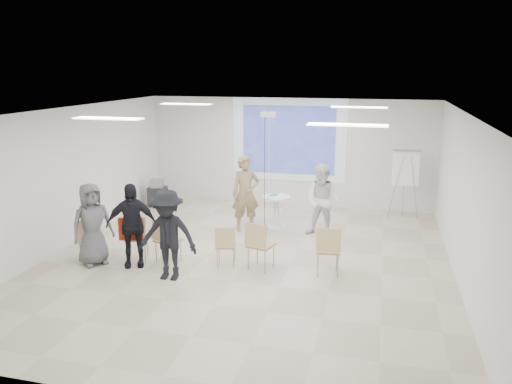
% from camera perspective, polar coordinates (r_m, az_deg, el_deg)
% --- Properties ---
extents(floor, '(8.00, 9.00, 0.10)m').
position_cam_1_polar(floor, '(10.21, -1.12, -8.17)').
color(floor, beige).
rests_on(floor, ground).
extents(ceiling, '(8.00, 9.00, 0.10)m').
position_cam_1_polar(ceiling, '(9.48, -1.21, 9.46)').
color(ceiling, white).
rests_on(ceiling, wall_back).
extents(wall_back, '(8.00, 0.10, 3.00)m').
position_cam_1_polar(wall_back, '(14.08, 3.77, 4.59)').
color(wall_back, silver).
rests_on(wall_back, floor).
extents(wall_left, '(0.10, 9.00, 3.00)m').
position_cam_1_polar(wall_left, '(11.46, -21.09, 1.48)').
color(wall_left, silver).
rests_on(wall_left, floor).
extents(wall_right, '(0.10, 9.00, 3.00)m').
position_cam_1_polar(wall_right, '(9.52, 23.06, -1.13)').
color(wall_right, silver).
rests_on(wall_right, floor).
extents(projection_halo, '(3.20, 0.01, 2.30)m').
position_cam_1_polar(projection_halo, '(13.96, 3.74, 5.96)').
color(projection_halo, silver).
rests_on(projection_halo, wall_back).
extents(projection_image, '(2.60, 0.01, 1.90)m').
position_cam_1_polar(projection_image, '(13.95, 3.73, 5.95)').
color(projection_image, '#303FA5').
rests_on(projection_image, wall_back).
extents(pedestal_table, '(0.77, 0.77, 0.83)m').
position_cam_1_polar(pedestal_table, '(12.05, 2.33, -2.08)').
color(pedestal_table, silver).
rests_on(pedestal_table, floor).
extents(player_left, '(0.89, 0.78, 2.05)m').
position_cam_1_polar(player_left, '(11.76, -1.18, 0.38)').
color(player_left, '#957F5B').
rests_on(player_left, floor).
extents(player_right, '(1.03, 0.88, 1.88)m').
position_cam_1_polar(player_right, '(11.48, 7.66, -0.56)').
color(player_right, white).
rests_on(player_right, floor).
extents(controller_left, '(0.08, 0.12, 0.04)m').
position_cam_1_polar(controller_left, '(11.88, -0.04, 2.13)').
color(controller_left, silver).
rests_on(controller_left, player_left).
extents(controller_right, '(0.07, 0.14, 0.04)m').
position_cam_1_polar(controller_right, '(11.66, 6.98, 1.36)').
color(controller_right, silver).
rests_on(controller_right, player_right).
extents(chair_far_left, '(0.43, 0.46, 0.88)m').
position_cam_1_polar(chair_far_left, '(10.55, -18.54, -4.87)').
color(chair_far_left, tan).
rests_on(chair_far_left, floor).
extents(chair_left_mid, '(0.56, 0.58, 0.93)m').
position_cam_1_polar(chair_left_mid, '(10.31, -13.56, -4.77)').
color(chair_left_mid, tan).
rests_on(chair_left_mid, floor).
extents(chair_left_inner, '(0.57, 0.59, 0.92)m').
position_cam_1_polar(chair_left_inner, '(10.06, -10.36, -5.11)').
color(chair_left_inner, tan).
rests_on(chair_left_inner, floor).
extents(chair_center, '(0.46, 0.49, 0.82)m').
position_cam_1_polar(chair_center, '(9.78, -3.49, -5.83)').
color(chair_center, tan).
rests_on(chair_center, floor).
extents(chair_right_inner, '(0.55, 0.58, 0.96)m').
position_cam_1_polar(chair_right_inner, '(9.57, 0.34, -5.75)').
color(chair_right_inner, tan).
rests_on(chair_right_inner, floor).
extents(chair_right_far, '(0.51, 0.54, 0.97)m').
position_cam_1_polar(chair_right_far, '(9.40, 8.25, -6.24)').
color(chair_right_far, tan).
rests_on(chair_right_far, floor).
extents(red_jacket, '(0.48, 0.25, 0.44)m').
position_cam_1_polar(red_jacket, '(10.15, -14.12, -4.10)').
color(red_jacket, '#9F2513').
rests_on(red_jacket, chair_left_mid).
extents(laptop, '(0.41, 0.35, 0.03)m').
position_cam_1_polar(laptop, '(10.15, -9.97, -5.23)').
color(laptop, black).
rests_on(laptop, chair_left_inner).
extents(audience_left, '(1.28, 1.04, 1.91)m').
position_cam_1_polar(audience_left, '(9.97, -14.08, -3.02)').
color(audience_left, black).
rests_on(audience_left, floor).
extents(audience_mid, '(1.27, 0.72, 1.92)m').
position_cam_1_polar(audience_mid, '(9.20, -10.08, -4.20)').
color(audience_mid, black).
rests_on(audience_mid, floor).
extents(audience_outer, '(1.03, 1.07, 1.84)m').
position_cam_1_polar(audience_outer, '(10.28, -18.26, -3.00)').
color(audience_outer, slate).
rests_on(audience_outer, floor).
extents(flipchart_easel, '(0.78, 0.59, 1.81)m').
position_cam_1_polar(flipchart_easel, '(13.17, 16.74, 2.62)').
color(flipchart_easel, '#979A9F').
rests_on(flipchart_easel, floor).
extents(av_cart, '(0.59, 0.51, 0.77)m').
position_cam_1_polar(av_cart, '(14.29, -11.17, -0.20)').
color(av_cart, black).
rests_on(av_cart, floor).
extents(ceiling_projector, '(0.30, 0.25, 3.00)m').
position_cam_1_polar(ceiling_projector, '(10.93, 1.41, 8.17)').
color(ceiling_projector, white).
rests_on(ceiling_projector, ceiling).
extents(fluor_panel_nw, '(1.20, 0.30, 0.02)m').
position_cam_1_polar(fluor_panel_nw, '(12.02, -7.98, 9.92)').
color(fluor_panel_nw, white).
rests_on(fluor_panel_nw, ceiling).
extents(fluor_panel_ne, '(1.20, 0.30, 0.02)m').
position_cam_1_polar(fluor_panel_ne, '(11.15, 11.72, 9.45)').
color(fluor_panel_ne, white).
rests_on(fluor_panel_ne, ceiling).
extents(fluor_panel_sw, '(1.20, 0.30, 0.02)m').
position_cam_1_polar(fluor_panel_sw, '(8.88, -16.54, 8.06)').
color(fluor_panel_sw, white).
rests_on(fluor_panel_sw, ceiling).
extents(fluor_panel_se, '(1.20, 0.30, 0.02)m').
position_cam_1_polar(fluor_panel_se, '(7.67, 10.40, 7.55)').
color(fluor_panel_se, white).
rests_on(fluor_panel_se, ceiling).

